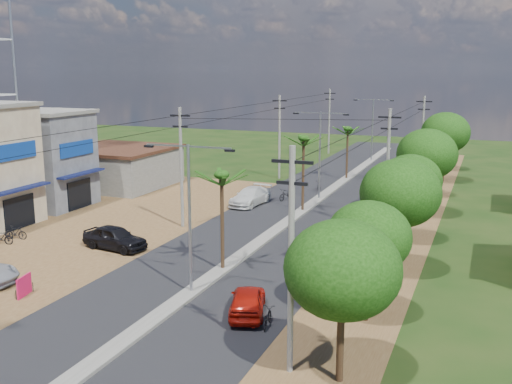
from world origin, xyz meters
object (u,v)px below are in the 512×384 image
(car_silver_mid, at_px, (317,243))
(car_white_far, at_px, (250,197))
(roadside_sign, at_px, (24,286))
(car_red_near, at_px, (248,301))
(moto_rider_east, at_px, (267,318))
(car_parked_dark, at_px, (115,238))

(car_silver_mid, relative_size, car_white_far, 0.79)
(car_silver_mid, relative_size, roadside_sign, 3.07)
(car_red_near, bearing_deg, moto_rider_east, 127.57)
(car_silver_mid, bearing_deg, roadside_sign, 65.77)
(car_red_near, distance_m, car_silver_mid, 10.81)
(car_parked_dark, bearing_deg, roadside_sign, -168.72)
(car_silver_mid, height_order, car_white_far, car_white_far)
(car_parked_dark, bearing_deg, car_white_far, -3.90)
(moto_rider_east, height_order, roadside_sign, roadside_sign)
(car_red_near, relative_size, moto_rider_east, 2.54)
(moto_rider_east, bearing_deg, car_parked_dark, -38.18)
(car_parked_dark, distance_m, roadside_sign, 8.81)
(car_red_near, distance_m, car_white_far, 23.87)
(car_white_far, xyz_separation_m, roadside_sign, (-3.00, -24.23, -0.19))
(car_silver_mid, xyz_separation_m, car_white_far, (-9.27, 11.37, 0.07))
(car_parked_dark, height_order, moto_rider_east, car_parked_dark)
(car_red_near, bearing_deg, car_white_far, -86.46)
(car_white_far, relative_size, moto_rider_east, 3.21)
(car_parked_dark, relative_size, moto_rider_east, 2.84)
(car_red_near, xyz_separation_m, car_parked_dark, (-12.25, 6.74, 0.08))
(car_white_far, relative_size, car_parked_dark, 1.13)
(car_red_near, xyz_separation_m, roadside_sign, (-11.84, -2.06, -0.14))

